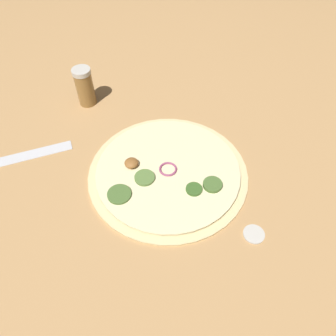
{
  "coord_description": "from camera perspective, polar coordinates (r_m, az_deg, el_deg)",
  "views": [
    {
      "loc": [
        -0.46,
        -0.04,
        0.58
      ],
      "look_at": [
        0.0,
        0.0,
        0.02
      ],
      "focal_mm": 35.0,
      "sensor_mm": 36.0,
      "label": 1
    }
  ],
  "objects": [
    {
      "name": "spice_jar",
      "position": [
        0.91,
        -14.31,
        13.58
      ],
      "size": [
        0.05,
        0.05,
        0.1
      ],
      "color": "olive",
      "rests_on": "ground_plane"
    },
    {
      "name": "pizza",
      "position": [
        0.73,
        -0.07,
        -0.7
      ],
      "size": [
        0.36,
        0.36,
        0.03
      ],
      "color": "beige",
      "rests_on": "ground_plane"
    },
    {
      "name": "loose_cap",
      "position": [
        0.67,
        14.76,
        -11.01
      ],
      "size": [
        0.04,
        0.04,
        0.01
      ],
      "color": "beige",
      "rests_on": "ground_plane"
    },
    {
      "name": "ground_plane",
      "position": [
        0.74,
        0.0,
        -0.98
      ],
      "size": [
        3.0,
        3.0,
        0.0
      ],
      "primitive_type": "plane",
      "color": "tan"
    }
  ]
}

